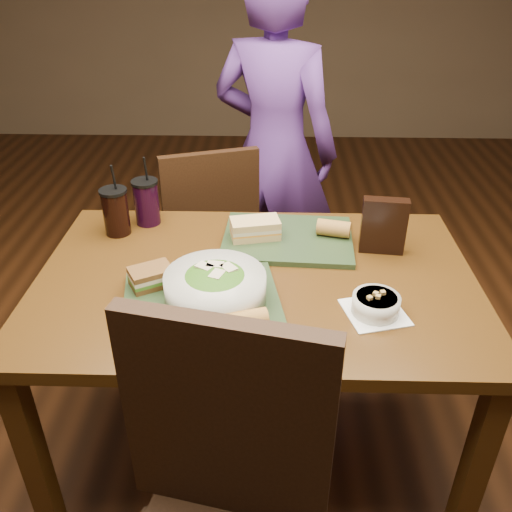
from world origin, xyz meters
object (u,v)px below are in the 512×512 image
(dining_table, at_px, (256,301))
(salad_bowl, at_px, (215,286))
(tray_near, at_px, (202,301))
(sandwich_near, at_px, (151,277))
(chair_far, at_px, (215,233))
(baguette_near, at_px, (245,321))
(diner, at_px, (275,150))
(chip_bag, at_px, (384,226))
(cup_berry, at_px, (147,202))
(soup_bowl, at_px, (376,304))
(sandwich_far, at_px, (255,228))
(cup_cola, at_px, (116,211))
(tray_far, at_px, (288,239))
(baguette_far, at_px, (334,228))

(dining_table, relative_size, salad_bowl, 4.75)
(tray_near, distance_m, sandwich_near, 0.16)
(dining_table, xyz_separation_m, sandwich_near, (-0.29, -0.08, 0.14))
(tray_near, relative_size, sandwich_near, 3.01)
(chair_far, bearing_deg, baguette_near, -79.83)
(diner, distance_m, tray_near, 1.13)
(sandwich_near, distance_m, chip_bag, 0.73)
(baguette_near, distance_m, cup_berry, 0.71)
(soup_bowl, bearing_deg, chair_far, 120.45)
(tray_near, xyz_separation_m, sandwich_near, (-0.15, 0.06, 0.04))
(diner, bearing_deg, tray_near, 101.75)
(cup_berry, bearing_deg, chip_bag, -12.64)
(soup_bowl, relative_size, baguette_near, 1.67)
(cup_berry, bearing_deg, sandwich_far, -18.37)
(dining_table, relative_size, baguette_near, 11.54)
(cup_cola, relative_size, chip_bag, 1.36)
(tray_far, distance_m, chip_bag, 0.31)
(tray_near, height_order, cup_berry, cup_berry)
(cup_berry, bearing_deg, tray_far, -13.86)
(dining_table, height_order, cup_berry, cup_berry)
(sandwich_far, xyz_separation_m, cup_berry, (-0.38, 0.13, 0.03))
(sandwich_far, relative_size, cup_cola, 0.69)
(sandwich_far, distance_m, cup_berry, 0.40)
(chair_far, bearing_deg, cup_berry, -116.32)
(soup_bowl, bearing_deg, cup_berry, 144.58)
(cup_berry, bearing_deg, cup_cola, -138.67)
(cup_cola, bearing_deg, tray_near, -50.52)
(soup_bowl, relative_size, sandwich_far, 1.10)
(dining_table, bearing_deg, soup_bowl, -27.90)
(tray_near, bearing_deg, tray_far, 55.69)
(baguette_near, bearing_deg, cup_cola, 130.41)
(tray_far, relative_size, sandwich_near, 3.01)
(chair_far, bearing_deg, chip_bag, -43.28)
(diner, relative_size, baguette_near, 13.96)
(tray_far, bearing_deg, baguette_far, 4.01)
(cup_cola, bearing_deg, diner, 53.62)
(diner, distance_m, sandwich_far, 0.77)
(sandwich_far, xyz_separation_m, cup_cola, (-0.46, 0.05, 0.03))
(baguette_far, relative_size, cup_cola, 0.44)
(sandwich_near, height_order, cup_cola, cup_cola)
(dining_table, xyz_separation_m, baguette_near, (-0.02, -0.28, 0.14))
(sandwich_near, bearing_deg, baguette_near, -35.74)
(tray_far, relative_size, baguette_far, 3.90)
(tray_far, bearing_deg, cup_cola, 175.74)
(dining_table, height_order, chip_bag, chip_bag)
(cup_cola, bearing_deg, baguette_far, -2.55)
(tray_far, distance_m, sandwich_far, 0.11)
(cup_berry, relative_size, chip_bag, 1.35)
(chair_far, xyz_separation_m, chip_bag, (0.59, -0.56, 0.34))
(chair_far, height_order, salad_bowl, chair_far)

